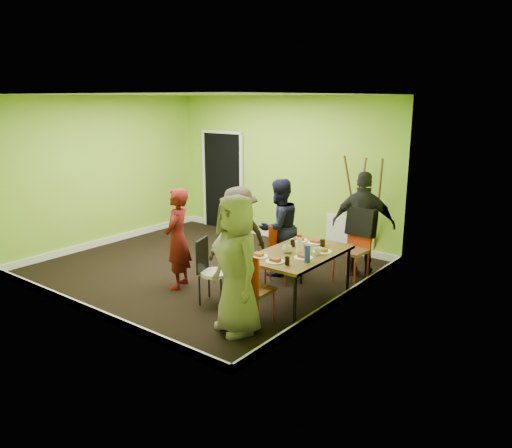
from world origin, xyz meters
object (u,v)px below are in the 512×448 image
(blue_bottle, at_px, (307,254))
(orange_bottle, at_px, (305,247))
(dining_table, at_px, (299,256))
(chair_bentwood, at_px, (210,268))
(thermos, at_px, (299,245))
(person_front_end, at_px, (237,265))
(chair_front_end, at_px, (252,285))
(easel, at_px, (363,209))
(chair_back_end, at_px, (359,229))
(chair_left_far, at_px, (281,249))
(person_back_end, at_px, (363,224))
(person_left_near, at_px, (239,237))
(chair_left_near, at_px, (246,257))
(person_left_far, at_px, (279,227))
(person_standing, at_px, (178,239))

(blue_bottle, xyz_separation_m, orange_bottle, (-0.31, 0.44, -0.07))
(dining_table, distance_m, chair_bentwood, 1.22)
(thermos, distance_m, person_front_end, 1.11)
(chair_front_end, distance_m, easel, 3.22)
(chair_back_end, height_order, thermos, chair_back_end)
(chair_front_end, xyz_separation_m, orange_bottle, (0.12, 1.01, 0.27))
(chair_left_far, distance_m, thermos, 1.10)
(person_back_end, bearing_deg, person_left_near, 31.95)
(chair_left_near, relative_size, blue_bottle, 4.07)
(blue_bottle, distance_m, orange_bottle, 0.54)
(chair_left_far, bearing_deg, person_front_end, 25.70)
(blue_bottle, height_order, person_back_end, person_back_end)
(chair_left_far, xyz_separation_m, chair_left_near, (-0.15, -0.67, 0.02))
(easel, relative_size, person_left_near, 1.20)
(chair_bentwood, distance_m, person_front_end, 1.02)
(dining_table, xyz_separation_m, thermos, (0.01, -0.02, 0.17))
(chair_left_near, xyz_separation_m, chair_bentwood, (-0.10, -0.67, -0.01))
(thermos, relative_size, person_back_end, 0.13)
(chair_left_far, distance_m, chair_left_near, 0.68)
(easel, distance_m, orange_bottle, 2.19)
(chair_bentwood, bearing_deg, blue_bottle, 87.06)
(chair_back_end, relative_size, orange_bottle, 14.74)
(chair_left_near, relative_size, thermos, 4.08)
(person_back_end, bearing_deg, person_left_far, 16.42)
(chair_left_near, relative_size, person_left_near, 0.60)
(chair_front_end, relative_size, person_back_end, 0.56)
(blue_bottle, height_order, person_left_far, person_left_far)
(chair_front_end, bearing_deg, person_standing, 168.44)
(chair_front_end, bearing_deg, chair_back_end, 82.71)
(dining_table, bearing_deg, chair_left_near, 179.59)
(chair_bentwood, xyz_separation_m, person_front_end, (0.85, -0.46, 0.34))
(chair_back_end, distance_m, person_front_end, 2.57)
(chair_bentwood, bearing_deg, person_left_near, 168.51)
(easel, bearing_deg, chair_back_end, -67.66)
(blue_bottle, height_order, orange_bottle, blue_bottle)
(person_front_end, bearing_deg, easel, 113.24)
(chair_left_near, xyz_separation_m, easel, (0.71, 2.33, 0.39))
(chair_left_far, bearing_deg, chair_left_near, -5.46)
(blue_bottle, bearing_deg, person_back_end, 94.39)
(chair_bentwood, height_order, easel, easel)
(dining_table, xyz_separation_m, easel, (-0.20, 2.33, 0.20))
(chair_bentwood, xyz_separation_m, person_standing, (-0.76, 0.14, 0.25))
(easel, xyz_separation_m, person_standing, (-1.57, -2.85, -0.15))
(orange_bottle, distance_m, person_left_near, 1.10)
(chair_front_end, xyz_separation_m, person_left_far, (-0.80, 1.71, 0.25))
(chair_left_far, relative_size, easel, 0.48)
(easel, relative_size, person_standing, 1.21)
(dining_table, xyz_separation_m, person_back_end, (0.16, 1.61, 0.14))
(chair_front_end, height_order, person_front_end, person_front_end)
(chair_bentwood, distance_m, person_left_near, 0.79)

